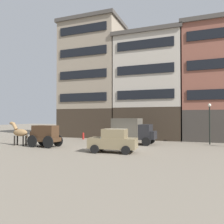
{
  "coord_description": "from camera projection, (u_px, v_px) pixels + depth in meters",
  "views": [
    {
      "loc": [
        6.81,
        -19.41,
        2.74
      ],
      "look_at": [
        -1.42,
        2.09,
        3.26
      ],
      "focal_mm": 36.71,
      "sensor_mm": 36.0,
      "label": 1
    }
  ],
  "objects": [
    {
      "name": "ground_plane",
      "position": [
        118.0,
        148.0,
        20.49
      ],
      "size": [
        120.0,
        120.0,
        0.0
      ],
      "primitive_type": "plane",
      "color": "slate"
    },
    {
      "name": "sedan_dark",
      "position": [
        113.0,
        141.0,
        17.76
      ],
      "size": [
        3.84,
        2.14,
        1.83
      ],
      "color": "#7A6B4C",
      "rests_on": "ground_plane"
    },
    {
      "name": "fire_hydrant_curbside",
      "position": [
        83.0,
        136.0,
        28.33
      ],
      "size": [
        0.24,
        0.24,
        0.83
      ],
      "color": "maroon",
      "rests_on": "ground_plane"
    },
    {
      "name": "draft_horse",
      "position": [
        20.0,
        132.0,
        22.16
      ],
      "size": [
        2.35,
        0.66,
        2.3
      ],
      "color": "#937047",
      "rests_on": "ground_plane"
    },
    {
      "name": "building_center_left",
      "position": [
        150.0,
        87.0,
        30.13
      ],
      "size": [
        8.69,
        6.69,
        13.46
      ],
      "color": "#33281E",
      "rests_on": "ground_plane"
    },
    {
      "name": "building_far_left",
      "position": [
        93.0,
        79.0,
        33.14
      ],
      "size": [
        8.68,
        6.69,
        16.45
      ],
      "color": "#33281E",
      "rests_on": "ground_plane"
    },
    {
      "name": "building_center_right",
      "position": [
        213.0,
        82.0,
        27.42
      ],
      "size": [
        7.2,
        6.69,
        13.88
      ],
      "color": "#38332D",
      "rests_on": "ground_plane"
    },
    {
      "name": "streetlamp_curbside",
      "position": [
        210.0,
        118.0,
        23.02
      ],
      "size": [
        0.32,
        0.32,
        4.12
      ],
      "color": "black",
      "rests_on": "ground_plane"
    },
    {
      "name": "delivery_truck_near",
      "position": [
        132.0,
        130.0,
        23.24
      ],
      "size": [
        4.4,
        2.23,
        2.62
      ],
      "color": "black",
      "rests_on": "ground_plane"
    },
    {
      "name": "cargo_wagon",
      "position": [
        45.0,
        134.0,
        21.1
      ],
      "size": [
        2.96,
        1.61,
        1.98
      ],
      "color": "#3D2819",
      "rests_on": "ground_plane"
    }
  ]
}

